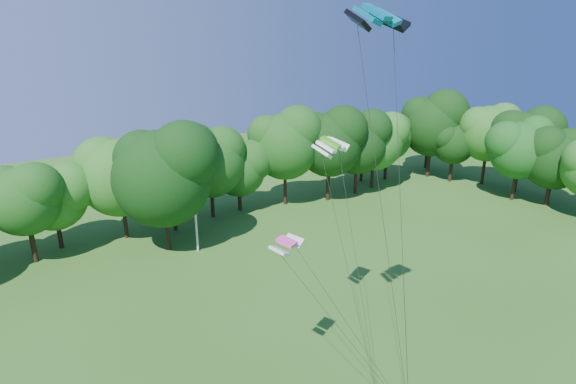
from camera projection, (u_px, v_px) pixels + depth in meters
utility_pole at (195, 211)px, 43.01m from camera, size 1.66×0.21×8.31m
kite_teal at (377, 12)px, 19.90m from camera, size 3.31×1.67×0.81m
kite_green at (331, 142)px, 26.26m from camera, size 3.01×2.17×0.63m
kite_pink at (287, 242)px, 23.03m from camera, size 2.26×1.67×0.33m
tree_back_center at (161, 159)px, 41.80m from camera, size 10.20×10.20×14.83m
tree_back_east at (375, 133)px, 61.23m from camera, size 8.67×8.67×12.61m
tree_flank_east at (521, 145)px, 56.55m from camera, size 8.00×8.00×11.63m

